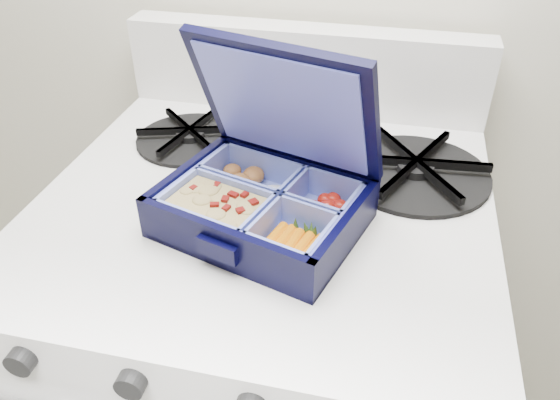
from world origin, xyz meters
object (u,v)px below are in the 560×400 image
(bento_box, at_px, (262,208))
(burner_grate, at_px, (416,166))
(stove, at_px, (271,393))
(fork, at_px, (293,160))

(bento_box, distance_m, burner_grate, 0.22)
(bento_box, bearing_deg, stove, 116.02)
(bento_box, relative_size, burner_grate, 1.10)
(bento_box, distance_m, fork, 0.14)
(burner_grate, bearing_deg, fork, -179.25)
(stove, distance_m, fork, 0.41)
(stove, distance_m, bento_box, 0.43)
(burner_grate, relative_size, fork, 0.97)
(bento_box, height_order, burner_grate, bento_box)
(bento_box, bearing_deg, burner_grate, 58.15)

